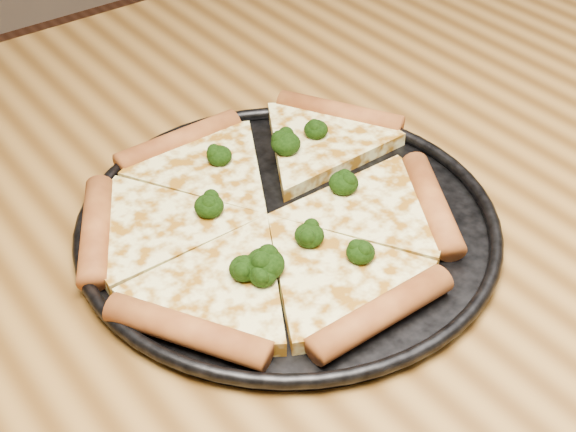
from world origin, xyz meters
TOP-DOWN VIEW (x-y plane):
  - dining_table at (0.00, 0.00)m, footprint 1.20×0.90m
  - pizza_pan at (0.00, -0.01)m, footprint 0.34×0.34m
  - pizza at (-0.00, 0.01)m, footprint 0.34×0.30m
  - broccoli_florets at (-0.00, -0.00)m, footprint 0.18×0.19m

SIDE VIEW (x-z plane):
  - dining_table at x=0.00m, z-range 0.28..1.03m
  - pizza_pan at x=0.00m, z-range 0.75..0.77m
  - pizza at x=0.00m, z-range 0.75..0.78m
  - broccoli_florets at x=0.00m, z-range 0.76..0.79m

